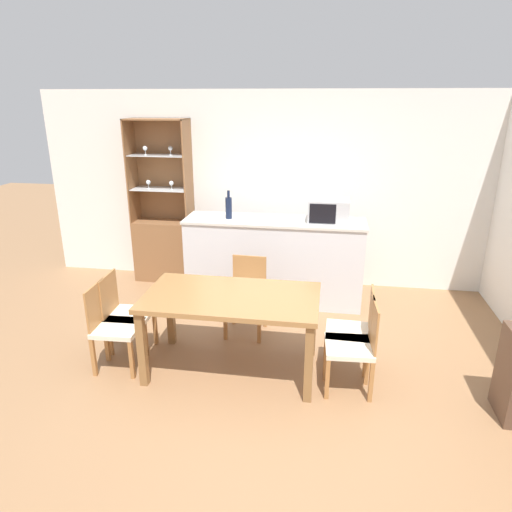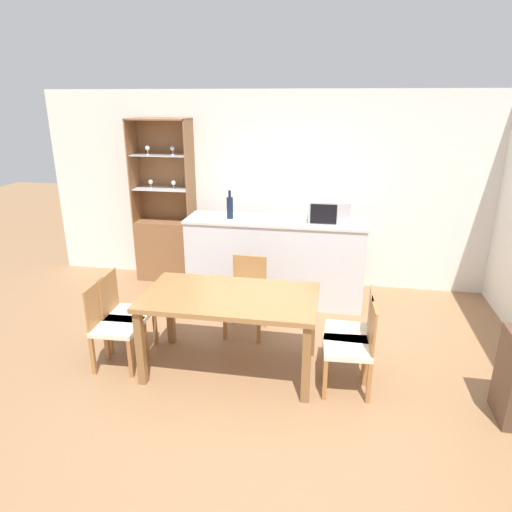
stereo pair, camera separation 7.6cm
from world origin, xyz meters
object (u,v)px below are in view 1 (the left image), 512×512
Objects in this scene: display_cabinet at (164,237)px; dining_chair_side_right_far at (353,331)px; dining_chair_head_far at (247,296)px; dining_chair_side_left_near at (114,327)px; microwave at (328,210)px; wine_bottle at (229,207)px; dining_table at (232,304)px; dining_chair_side_right_near at (354,346)px; dining_chair_side_left_far at (125,314)px.

display_cabinet reaches higher than dining_chair_side_right_far.
dining_chair_head_far is 1.27m from dining_chair_side_right_far.
dining_chair_side_right_far and dining_chair_side_left_near have the same top height.
display_cabinet is 2.35m from microwave.
display_cabinet is at bearing 53.28° from dining_chair_side_right_far.
microwave is at bearing 130.52° from dining_chair_side_left_near.
wine_bottle reaches higher than microwave.
dining_table is 1.92m from microwave.
dining_chair_side_left_near is at bearing -113.18° from wine_bottle.
dining_chair_side_left_near is at bearing 86.79° from dining_chair_side_right_near.
dining_chair_head_far is at bearing 62.22° from dining_chair_side_right_far.
microwave reaches higher than dining_chair_side_left_far.
display_cabinet is 2.65× the size of dining_chair_side_left_far.
dining_chair_side_left_near reaches higher than dining_table.
dining_chair_side_left_far is 2.22m from dining_chair_side_right_near.
dining_chair_side_right_far is at bearing 94.52° from dining_chair_side_left_near.
dining_table is at bearing 80.83° from dining_chair_side_left_far.
dining_chair_head_far is 2.42× the size of wine_bottle.
dining_chair_side_right_near is (2.51, -2.24, -0.19)m from display_cabinet.
dining_chair_side_left_far is 2.21m from dining_chair_side_right_far.
display_cabinet is 1.30m from wine_bottle.
dining_chair_side_right_far is 1.00× the size of dining_chair_side_left_near.
dining_chair_side_right_near is 2.21m from dining_chair_side_left_near.
wine_bottle reaches higher than dining_chair_side_right_near.
dining_chair_side_right_far reaches higher than dining_table.
dining_chair_head_far reaches higher than dining_table.
dining_chair_side_right_near and dining_chair_side_left_near have the same top height.
dining_chair_side_right_near is at bearing 143.61° from dining_chair_head_far.
dining_chair_side_left_far is 1.00× the size of dining_chair_side_left_near.
microwave reaches higher than dining_chair_side_right_near.
dining_chair_side_right_near is 1.00× the size of dining_chair_side_left_near.
dining_chair_side_left_far is 1.76× the size of microwave.
dining_table is 3.35× the size of microwave.
wine_bottle is (0.74, 1.72, 0.77)m from dining_chair_side_left_near.
dining_chair_side_left_near is 2.74m from microwave.
dining_chair_side_left_far is at bearing -81.31° from display_cabinet.
microwave is at bearing -130.28° from dining_chair_head_far.
wine_bottle is (1.04, -0.52, 0.58)m from display_cabinet.
wine_bottle is at bearing -26.71° from display_cabinet.
dining_chair_side_left_far is at bearing 173.36° from dining_table.
dining_table is 1.14m from dining_chair_side_left_far.
display_cabinet is 2.28m from dining_chair_side_left_near.
dining_chair_side_right_near is at bearing -6.61° from dining_table.
dining_chair_side_left_near is (-2.21, -0.00, 0.00)m from dining_chair_side_right_near.
dining_chair_head_far is at bearing -66.37° from wine_bottle.
display_cabinet is 2.65× the size of dining_chair_side_right_far.
dining_chair_side_left_far and dining_chair_head_far have the same top height.
dining_chair_side_left_near is (-1.11, -0.88, 0.00)m from dining_chair_head_far.
wine_bottle is (0.74, 1.46, 0.77)m from dining_chair_side_left_far.
dining_chair_side_left_far is 1.27m from dining_chair_head_far.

